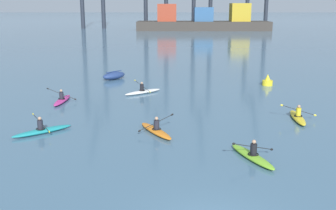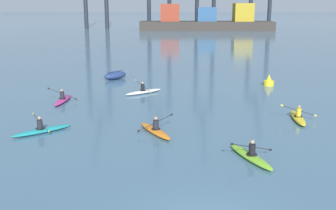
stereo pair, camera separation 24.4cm
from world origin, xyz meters
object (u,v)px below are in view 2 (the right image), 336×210
(kayak_yellow, at_px, (298,117))
(kayak_white, at_px, (144,91))
(kayak_teal, at_px, (42,130))
(channel_buoy, at_px, (269,82))
(kayak_lime, at_px, (251,156))
(container_barge, at_px, (206,21))
(kayak_orange, at_px, (155,130))
(kayak_magenta, at_px, (63,99))
(capsized_dinghy, at_px, (115,75))

(kayak_yellow, height_order, kayak_white, kayak_white)
(kayak_yellow, xyz_separation_m, kayak_teal, (-14.81, -2.87, 0.00))
(kayak_yellow, height_order, kayak_teal, kayak_yellow)
(channel_buoy, relative_size, kayak_lime, 0.30)
(channel_buoy, bearing_deg, container_barge, 89.85)
(kayak_orange, height_order, kayak_yellow, kayak_orange)
(kayak_yellow, xyz_separation_m, kayak_lime, (-4.04, -6.55, 0.00))
(kayak_magenta, xyz_separation_m, kayak_white, (5.64, 2.97, 0.00))
(kayak_teal, bearing_deg, kayak_yellow, 10.99)
(capsized_dinghy, height_order, kayak_lime, kayak_lime)
(kayak_yellow, bearing_deg, kayak_lime, -121.65)
(capsized_dinghy, distance_m, kayak_orange, 17.17)
(kayak_orange, xyz_separation_m, kayak_yellow, (8.58, 2.77, 0.00))
(channel_buoy, distance_m, kayak_yellow, 10.87)
(kayak_teal, bearing_deg, kayak_lime, -18.85)
(capsized_dinghy, height_order, kayak_magenta, kayak_magenta)
(kayak_yellow, bearing_deg, kayak_magenta, 164.22)
(capsized_dinghy, bearing_deg, kayak_yellow, -46.09)
(channel_buoy, xyz_separation_m, kayak_orange, (-9.20, -13.63, -0.19))
(kayak_yellow, height_order, kayak_magenta, kayak_magenta)
(container_barge, height_order, capsized_dinghy, container_barge)
(container_barge, xyz_separation_m, kayak_yellow, (-0.82, -90.63, -2.28))
(kayak_orange, height_order, kayak_lime, kayak_orange)
(kayak_lime, bearing_deg, capsized_dinghy, 114.38)
(kayak_orange, relative_size, kayak_magenta, 0.95)
(kayak_white, bearing_deg, kayak_magenta, -152.22)
(kayak_lime, xyz_separation_m, kayak_white, (-6.00, 13.95, 0.00))
(container_barge, xyz_separation_m, kayak_magenta, (-16.50, -86.20, -2.28))
(capsized_dinghy, relative_size, kayak_teal, 0.92)
(kayak_yellow, distance_m, kayak_teal, 15.08)
(kayak_magenta, distance_m, kayak_teal, 7.36)
(kayak_yellow, bearing_deg, capsized_dinghy, 133.91)
(channel_buoy, distance_m, kayak_white, 11.20)
(capsized_dinghy, distance_m, kayak_teal, 16.70)
(kayak_orange, bearing_deg, kayak_magenta, 134.56)
(capsized_dinghy, height_order, kayak_orange, kayak_orange)
(container_barge, xyz_separation_m, kayak_teal, (-15.63, -93.51, -2.28))
(container_barge, bearing_deg, kayak_lime, -92.86)
(capsized_dinghy, relative_size, kayak_white, 0.91)
(capsized_dinghy, bearing_deg, kayak_orange, -74.27)
(kayak_orange, xyz_separation_m, kayak_white, (-1.46, 10.17, 0.00))
(capsized_dinghy, distance_m, kayak_lime, 22.29)
(kayak_lime, distance_m, kayak_teal, 11.38)
(kayak_orange, distance_m, kayak_yellow, 9.02)
(kayak_magenta, height_order, kayak_teal, kayak_magenta)
(capsized_dinghy, xyz_separation_m, kayak_white, (3.20, -6.35, -0.18))
(capsized_dinghy, distance_m, channel_buoy, 14.15)
(kayak_magenta, bearing_deg, channel_buoy, 21.51)
(kayak_yellow, xyz_separation_m, kayak_magenta, (-15.68, 4.43, 0.00))
(kayak_lime, bearing_deg, kayak_orange, 140.28)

